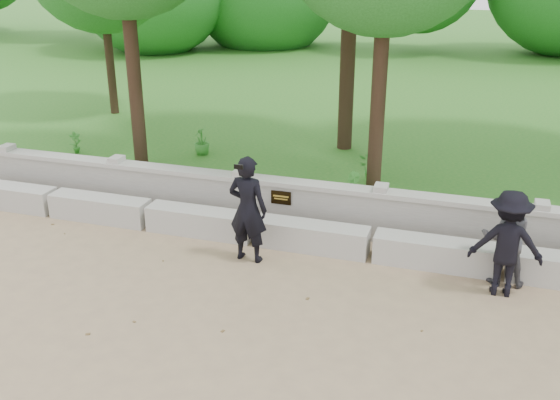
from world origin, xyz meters
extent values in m
plane|color=#99815E|center=(0.00, 0.00, 0.00)|extent=(80.00, 80.00, 0.00)
cube|color=#236A1F|center=(0.00, 14.00, 0.12)|extent=(40.00, 22.00, 0.25)
cube|color=#B8B5AD|center=(-5.00, 1.90, 0.23)|extent=(1.90, 0.45, 0.45)
cube|color=#B8B5AD|center=(-3.00, 1.90, 0.23)|extent=(1.90, 0.45, 0.45)
cube|color=#B8B5AD|center=(-1.00, 1.90, 0.23)|extent=(1.90, 0.45, 0.45)
cube|color=#B8B5AD|center=(1.00, 1.90, 0.23)|extent=(1.90, 0.45, 0.45)
cube|color=#B8B5AD|center=(3.00, 1.90, 0.23)|extent=(1.90, 0.45, 0.45)
cube|color=#ADAAA3|center=(0.00, 2.60, 0.41)|extent=(12.50, 0.25, 0.82)
cube|color=#B8B5AD|center=(0.00, 2.60, 0.86)|extent=(12.50, 0.35, 0.08)
cube|color=black|center=(0.30, 2.46, 0.62)|extent=(0.36, 0.02, 0.24)
imported|color=black|center=(0.14, 1.25, 0.87)|extent=(0.66, 0.46, 1.73)
cube|color=black|center=(0.14, 0.90, 1.68)|extent=(0.14, 0.03, 0.07)
imported|color=#3F3E43|center=(3.98, 1.68, 0.72)|extent=(0.75, 0.61, 1.45)
imported|color=black|center=(3.98, 1.36, 0.79)|extent=(1.04, 0.62, 1.58)
cylinder|color=#382619|center=(-6.55, 8.23, 1.97)|extent=(0.23, 0.23, 3.44)
cylinder|color=#382619|center=(-3.36, 4.10, 2.37)|extent=(0.29, 0.29, 4.24)
cylinder|color=#382619|center=(0.48, 6.87, 2.80)|extent=(0.34, 0.34, 5.09)
cylinder|color=#382619|center=(1.64, 4.10, 2.30)|extent=(0.28, 0.28, 4.09)
imported|color=#36842C|center=(-5.33, 4.58, 0.51)|extent=(0.29, 0.32, 0.51)
imported|color=#36842C|center=(1.33, 3.70, 0.51)|extent=(0.37, 0.37, 0.52)
imported|color=#36842C|center=(1.51, 4.66, 0.53)|extent=(0.67, 0.66, 0.56)
imported|color=#36842C|center=(-2.53, 5.39, 0.58)|extent=(0.42, 0.44, 0.65)
camera|label=1|loc=(3.33, -7.12, 4.61)|focal=40.00mm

